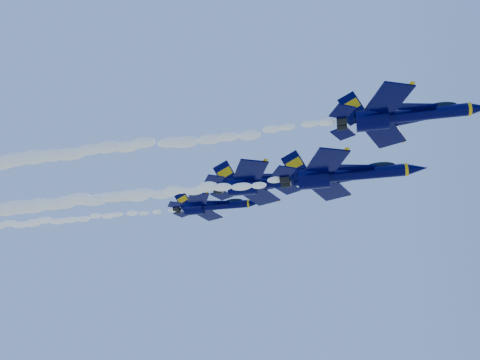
% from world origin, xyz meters
% --- Properties ---
extents(jet_lead, '(15.96, 13.09, 5.93)m').
position_xyz_m(jet_lead, '(13.90, -14.85, 150.59)').
color(jet_lead, '#00002D').
extents(smoke_trail_jet_lead, '(41.99, 1.91, 1.72)m').
position_xyz_m(smoke_trail_jet_lead, '(-13.92, -14.85, 150.17)').
color(smoke_trail_jet_lead, white).
extents(jet_second, '(18.92, 15.52, 7.03)m').
position_xyz_m(jet_second, '(7.38, -1.57, 150.83)').
color(jet_second, '#00002D').
extents(smoke_trail_jet_second, '(41.99, 2.26, 2.03)m').
position_xyz_m(smoke_trail_jet_second, '(-21.71, -1.57, 150.38)').
color(smoke_trail_jet_second, white).
extents(jet_third, '(19.58, 16.06, 7.28)m').
position_xyz_m(jet_third, '(-3.59, 6.31, 154.54)').
color(jet_third, '#00002D').
extents(smoke_trail_jet_third, '(41.99, 2.34, 2.10)m').
position_xyz_m(smoke_trail_jet_third, '(-32.95, 6.31, 154.08)').
color(smoke_trail_jet_third, white).
extents(jet_fourth, '(14.88, 12.21, 5.53)m').
position_xyz_m(jet_fourth, '(-14.25, 14.27, 155.00)').
color(jet_fourth, '#00002D').
extents(smoke_trail_jet_fourth, '(41.99, 1.78, 1.60)m').
position_xyz_m(smoke_trail_jet_fourth, '(-41.61, 14.27, 154.58)').
color(smoke_trail_jet_fourth, white).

